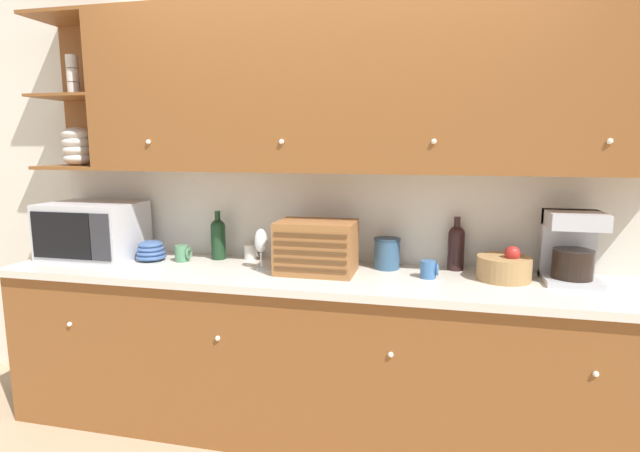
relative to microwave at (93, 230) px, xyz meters
The scene contains 17 objects.
ground_plane 1.78m from the microwave, 10.29° to the left, with size 24.00×24.00×0.00m, color tan.
wall_back 1.44m from the microwave, 11.47° to the left, with size 5.86×0.06×2.60m.
counter_unit 1.53m from the microwave, ahead, with size 3.48×0.65×0.91m.
backsplash_panel 1.42m from the microwave, 10.05° to the left, with size 3.46×0.01×0.53m.
upper_cabinets 1.76m from the microwave, ahead, with size 3.46×0.37×0.89m.
microwave is the anchor object (origin of this frame).
bowl_stack_on_counter 0.39m from the microwave, ahead, with size 0.18×0.18×0.12m.
mug 0.58m from the microwave, ahead, with size 0.09×0.08×0.09m.
wine_bottle 0.76m from the microwave, 10.11° to the left, with size 0.09×0.09×0.29m.
mug_blue_second 0.97m from the microwave, 10.76° to the left, with size 0.09×0.08×0.09m.
wine_glass 1.09m from the microwave, ahead, with size 0.07×0.07×0.23m.
bread_box 1.40m from the microwave, ahead, with size 0.41×0.29×0.28m.
storage_canister 1.76m from the microwave, ahead, with size 0.15×0.15×0.17m.
mug_patterned_third 1.99m from the microwave, ahead, with size 0.09×0.08×0.09m.
second_wine_bottle 2.13m from the microwave, ahead, with size 0.09×0.09×0.29m.
fruit_basket 2.36m from the microwave, ahead, with size 0.27×0.27×0.18m.
coffee_maker 2.67m from the microwave, ahead, with size 0.26×0.25×0.35m.
Camera 1 is at (0.61, -2.82, 1.59)m, focal length 28.00 mm.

